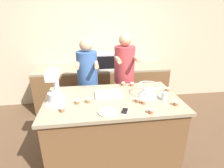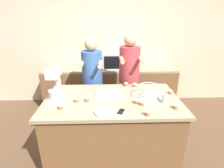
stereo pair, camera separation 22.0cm
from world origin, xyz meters
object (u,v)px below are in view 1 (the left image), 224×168
at_px(baking_tray, 108,94).
at_px(small_plate, 108,112).
at_px(person_right, 124,81).
at_px(cupcake_4, 143,101).
at_px(person_left, 88,85).
at_px(cupcake_3, 167,89).
at_px(cupcake_9, 151,111).
at_px(cupcake_7, 88,100).
at_px(mixing_bowl, 149,90).
at_px(cupcake_0, 176,103).
at_px(cupcake_1, 132,84).
at_px(cupcake_8, 77,101).
at_px(drinking_glass, 164,96).
at_px(cupcake_2, 62,109).
at_px(microwave_oven, 108,60).
at_px(cupcake_5, 137,100).
at_px(stand_mixer, 55,88).
at_px(cupcake_6, 123,84).
at_px(cell_phone, 125,111).

relative_size(baking_tray, small_plate, 1.68).
height_order(person_right, cupcake_4, person_right).
xyz_separation_m(person_left, baking_tray, (0.27, -0.65, 0.11)).
height_order(cupcake_3, cupcake_9, same).
bearing_deg(cupcake_7, mixing_bowl, 6.66).
xyz_separation_m(baking_tray, cupcake_7, (-0.27, -0.18, 0.01)).
bearing_deg(person_left, cupcake_9, -60.55).
distance_m(cupcake_0, cupcake_1, 0.76).
bearing_deg(cupcake_8, small_plate, -37.95).
xyz_separation_m(drinking_glass, cupcake_8, (-1.08, 0.05, -0.02)).
xyz_separation_m(mixing_bowl, cupcake_2, (-1.08, -0.27, -0.05)).
height_order(mixing_bowl, small_plate, mixing_bowl).
height_order(person_left, person_right, person_right).
distance_m(microwave_oven, cupcake_9, 2.00).
bearing_deg(microwave_oven, small_plate, -96.59).
bearing_deg(cupcake_3, cupcake_5, -152.56).
distance_m(baking_tray, cupcake_2, 0.66).
relative_size(cupcake_1, cupcake_8, 1.00).
bearing_deg(person_right, cupcake_0, -69.05).
height_order(small_plate, cupcake_3, cupcake_3).
height_order(microwave_oven, drinking_glass, microwave_oven).
xyz_separation_m(mixing_bowl, baking_tray, (-0.53, 0.09, -0.06)).
distance_m(microwave_oven, small_plate, 1.93).
bearing_deg(cupcake_4, stand_mixer, 169.32).
distance_m(small_plate, cupcake_2, 0.51).
height_order(cupcake_0, cupcake_7, same).
bearing_deg(cupcake_8, cupcake_0, -9.96).
bearing_deg(cupcake_2, cupcake_5, 6.63).
distance_m(baking_tray, microwave_oven, 1.47).
distance_m(stand_mixer, cupcake_1, 1.13).
xyz_separation_m(cupcake_4, cupcake_6, (-0.12, 0.61, 0.00)).
bearing_deg(cupcake_4, microwave_oven, 97.40).
distance_m(cupcake_3, cupcake_5, 0.57).
bearing_deg(cupcake_1, cupcake_7, -145.66).
xyz_separation_m(cell_phone, cupcake_1, (0.27, 0.73, 0.03)).
relative_size(microwave_oven, cupcake_8, 8.98).
bearing_deg(cupcake_9, person_left, 119.45).
xyz_separation_m(drinking_glass, cupcake_2, (-1.23, -0.11, -0.02)).
height_order(person_right, microwave_oven, person_right).
xyz_separation_m(baking_tray, cupcake_9, (0.40, -0.53, 0.01)).
bearing_deg(cupcake_5, cupcake_3, 27.44).
xyz_separation_m(cupcake_2, cupcake_8, (0.16, 0.16, 0.00)).
bearing_deg(cupcake_2, person_left, 74.03).
xyz_separation_m(cell_phone, cupcake_6, (0.14, 0.76, 0.03)).
bearing_deg(cupcake_8, cupcake_1, 30.42).
distance_m(person_right, small_plate, 1.19).
distance_m(person_right, mixing_bowl, 0.78).
xyz_separation_m(stand_mixer, baking_tray, (0.66, 0.11, -0.16)).
relative_size(cupcake_0, cupcake_4, 1.00).
relative_size(baking_tray, cupcake_4, 5.80).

